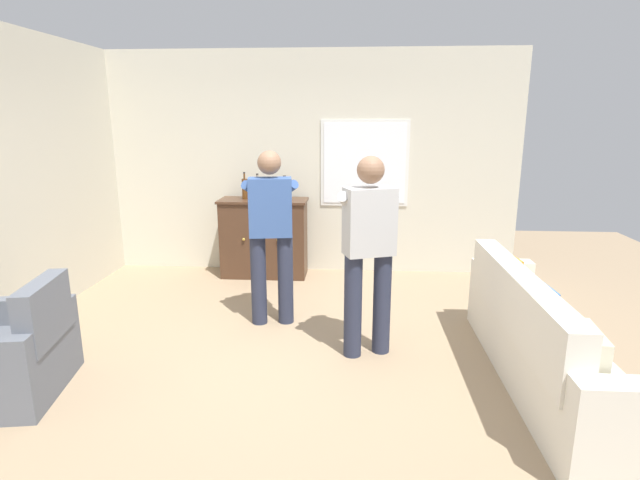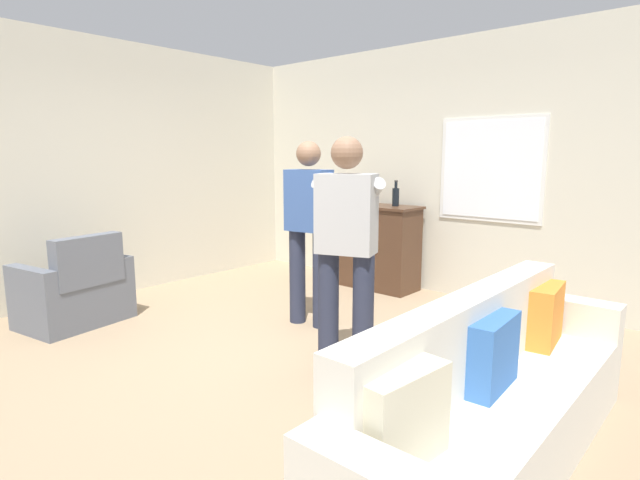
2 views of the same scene
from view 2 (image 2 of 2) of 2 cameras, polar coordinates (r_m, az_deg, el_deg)
name	(u,v)px [view 2 (image 2 of 2)]	position (r m, az deg, el deg)	size (l,w,h in m)	color
ground	(264,356)	(4.05, -6.39, -12.99)	(10.40, 10.40, 0.00)	#9E8466
wall_back_with_window	(438,169)	(5.85, 13.32, 7.85)	(5.20, 0.15, 2.80)	beige
wall_side_left	(96,170)	(5.99, -24.18, 7.31)	(0.12, 5.20, 2.80)	beige
couch	(495,405)	(2.72, 19.34, -17.35)	(0.57, 2.44, 0.87)	silver
armchair	(76,294)	(5.17, -26.11, -5.52)	(0.78, 0.98, 0.85)	slate
sideboard_cabinet	(373,246)	(5.96, 6.13, -0.69)	(1.10, 0.49, 0.98)	#472D1E
bottle_wine_green	(359,193)	(6.03, 4.51, 5.42)	(0.07, 0.07, 0.34)	#593314
bottle_liquor_amber	(372,194)	(5.97, 5.94, 5.22)	(0.08, 0.08, 0.31)	gray
bottle_spirits_clear	(396,196)	(5.77, 8.65, 4.99)	(0.08, 0.08, 0.29)	black
person_standing_left	(309,224)	(4.52, -1.21, 1.79)	(0.55, 0.50, 1.68)	#282D42
person_standing_right	(347,245)	(3.48, 3.06, -0.54)	(0.52, 0.52, 1.68)	#282D42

